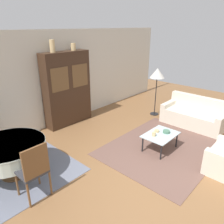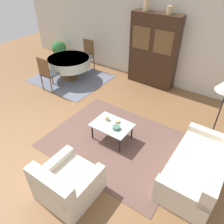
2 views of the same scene
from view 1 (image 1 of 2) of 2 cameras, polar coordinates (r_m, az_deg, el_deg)
The scene contains 15 objects.
ground_plane at distance 4.60m, azimuth 11.73°, elevation -16.26°, with size 14.00×14.00×0.00m, color brown.
wall_back at distance 6.41m, azimuth -16.27°, elevation 7.85°, with size 10.00×0.06×2.70m.
area_rug at distance 5.56m, azimuth 13.30°, elevation -9.08°, with size 2.90×2.31×0.01m.
dining_rug at distance 4.96m, azimuth -24.04°, elevation -14.69°, with size 2.30×2.00×0.01m.
couch at distance 6.92m, azimuth 20.69°, elevation -0.87°, with size 0.87×1.76×0.82m.
coffee_table at distance 5.30m, azimuth 12.56°, elevation -6.09°, with size 0.85×0.61×0.40m.
display_cabinet at distance 6.52m, azimuth -11.61°, elevation 5.92°, with size 1.44×0.39×2.13m.
dining_table at distance 4.65m, azimuth -25.16°, elevation -8.99°, with size 1.35×1.35×0.72m.
dining_chair_near at distance 3.93m, azimuth -19.76°, elevation -13.81°, with size 0.44×0.44×1.04m.
floor_lamp at distance 7.10m, azimuth 11.75°, elevation 9.56°, with size 0.47×0.47×1.55m.
cup at distance 5.15m, azimuth 10.87°, elevation -5.69°, with size 0.09×0.09×0.10m.
bowl at distance 5.36m, azimuth 14.03°, elevation -5.00°, with size 0.16×0.16×0.06m.
bowl_small at distance 5.36m, azimuth 11.62°, elevation -4.86°, with size 0.11×0.11×0.05m.
vase_tall at distance 6.10m, azimuth -15.34°, elevation 16.27°, with size 0.14×0.14×0.32m.
vase_short at distance 6.50m, azimuth -10.08°, elevation 16.43°, with size 0.14×0.14×0.20m.
Camera 1 is at (-3.21, -1.73, 2.80)m, focal length 35.00 mm.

